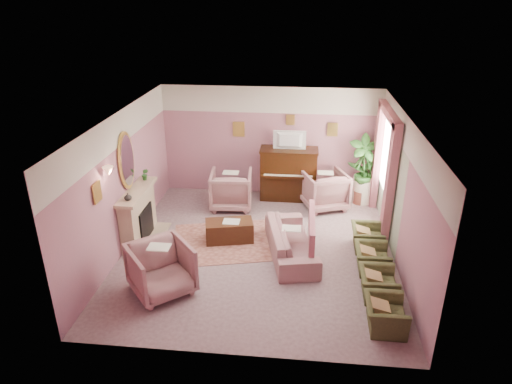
# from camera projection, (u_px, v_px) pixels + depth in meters

# --- Properties ---
(floor) EXTENTS (5.50, 6.00, 0.01)m
(floor) POSITION_uv_depth(u_px,v_px,m) (258.00, 250.00, 9.47)
(floor) COLOR slate
(floor) RESTS_ON ground
(ceiling) EXTENTS (5.50, 6.00, 0.01)m
(ceiling) POSITION_uv_depth(u_px,v_px,m) (259.00, 118.00, 8.33)
(ceiling) COLOR white
(ceiling) RESTS_ON wall_back
(wall_back) EXTENTS (5.50, 0.02, 2.80)m
(wall_back) POSITION_uv_depth(u_px,v_px,m) (270.00, 142.00, 11.63)
(wall_back) COLOR #80576D
(wall_back) RESTS_ON floor
(wall_front) EXTENTS (5.50, 0.02, 2.80)m
(wall_front) POSITION_uv_depth(u_px,v_px,m) (237.00, 276.00, 6.17)
(wall_front) COLOR #80576D
(wall_front) RESTS_ON floor
(wall_left) EXTENTS (0.02, 6.00, 2.80)m
(wall_left) POSITION_uv_depth(u_px,v_px,m) (123.00, 183.00, 9.16)
(wall_left) COLOR #80576D
(wall_left) RESTS_ON floor
(wall_right) EXTENTS (0.02, 6.00, 2.80)m
(wall_right) POSITION_uv_depth(u_px,v_px,m) (403.00, 194.00, 8.64)
(wall_right) COLOR #80576D
(wall_right) RESTS_ON floor
(picture_rail_band) EXTENTS (5.50, 0.01, 0.65)m
(picture_rail_band) POSITION_uv_depth(u_px,v_px,m) (271.00, 100.00, 11.18)
(picture_rail_band) COLOR beige
(picture_rail_band) RESTS_ON wall_back
(stripe_panel) EXTENTS (0.01, 3.00, 2.15)m
(stripe_panel) POSITION_uv_depth(u_px,v_px,m) (389.00, 184.00, 9.95)
(stripe_panel) COLOR #A1B094
(stripe_panel) RESTS_ON wall_right
(fireplace_surround) EXTENTS (0.30, 1.40, 1.10)m
(fireplace_surround) POSITION_uv_depth(u_px,v_px,m) (138.00, 216.00, 9.67)
(fireplace_surround) COLOR tan
(fireplace_surround) RESTS_ON floor
(fireplace_inset) EXTENTS (0.18, 0.72, 0.68)m
(fireplace_inset) POSITION_uv_depth(u_px,v_px,m) (143.00, 223.00, 9.72)
(fireplace_inset) COLOR black
(fireplace_inset) RESTS_ON floor
(fire_ember) EXTENTS (0.06, 0.54, 0.10)m
(fire_ember) POSITION_uv_depth(u_px,v_px,m) (146.00, 230.00, 9.79)
(fire_ember) COLOR orange
(fire_ember) RESTS_ON floor
(mantel_shelf) EXTENTS (0.40, 1.55, 0.07)m
(mantel_shelf) POSITION_uv_depth(u_px,v_px,m) (137.00, 192.00, 9.44)
(mantel_shelf) COLOR tan
(mantel_shelf) RESTS_ON fireplace_surround
(hearth) EXTENTS (0.55, 1.50, 0.02)m
(hearth) POSITION_uv_depth(u_px,v_px,m) (150.00, 239.00, 9.87)
(hearth) COLOR tan
(hearth) RESTS_ON floor
(mirror_frame) EXTENTS (0.04, 0.72, 1.20)m
(mirror_frame) POSITION_uv_depth(u_px,v_px,m) (126.00, 161.00, 9.18)
(mirror_frame) COLOR #E2C453
(mirror_frame) RESTS_ON wall_left
(mirror_glass) EXTENTS (0.01, 0.60, 1.06)m
(mirror_glass) POSITION_uv_depth(u_px,v_px,m) (128.00, 161.00, 9.17)
(mirror_glass) COLOR silver
(mirror_glass) RESTS_ON wall_left
(sconce_shade) EXTENTS (0.20, 0.20, 0.16)m
(sconce_shade) POSITION_uv_depth(u_px,v_px,m) (108.00, 171.00, 8.14)
(sconce_shade) COLOR #E1A079
(sconce_shade) RESTS_ON wall_left
(piano) EXTENTS (1.40, 0.60, 1.30)m
(piano) POSITION_uv_depth(u_px,v_px,m) (288.00, 174.00, 11.59)
(piano) COLOR black
(piano) RESTS_ON floor
(piano_keyshelf) EXTENTS (1.30, 0.12, 0.06)m
(piano_keyshelf) POSITION_uv_depth(u_px,v_px,m) (288.00, 177.00, 11.25)
(piano_keyshelf) COLOR black
(piano_keyshelf) RESTS_ON piano
(piano_keys) EXTENTS (1.20, 0.08, 0.02)m
(piano_keys) POSITION_uv_depth(u_px,v_px,m) (288.00, 176.00, 11.23)
(piano_keys) COLOR beige
(piano_keys) RESTS_ON piano
(piano_top) EXTENTS (1.45, 0.65, 0.04)m
(piano_top) POSITION_uv_depth(u_px,v_px,m) (289.00, 150.00, 11.33)
(piano_top) COLOR black
(piano_top) RESTS_ON piano
(television) EXTENTS (0.80, 0.12, 0.48)m
(television) POSITION_uv_depth(u_px,v_px,m) (289.00, 139.00, 11.16)
(television) COLOR black
(television) RESTS_ON piano
(print_back_left) EXTENTS (0.30, 0.03, 0.38)m
(print_back_left) POSITION_uv_depth(u_px,v_px,m) (239.00, 129.00, 11.54)
(print_back_left) COLOR #E2C453
(print_back_left) RESTS_ON wall_back
(print_back_right) EXTENTS (0.26, 0.03, 0.34)m
(print_back_right) POSITION_uv_depth(u_px,v_px,m) (333.00, 130.00, 11.29)
(print_back_right) COLOR #E2C453
(print_back_right) RESTS_ON wall_back
(print_back_mid) EXTENTS (0.22, 0.03, 0.26)m
(print_back_mid) POSITION_uv_depth(u_px,v_px,m) (290.00, 120.00, 11.30)
(print_back_mid) COLOR #E2C453
(print_back_mid) RESTS_ON wall_back
(print_left_wall) EXTENTS (0.03, 0.28, 0.36)m
(print_left_wall) POSITION_uv_depth(u_px,v_px,m) (97.00, 192.00, 7.94)
(print_left_wall) COLOR #E2C453
(print_left_wall) RESTS_ON wall_left
(window_blind) EXTENTS (0.03, 1.40, 1.80)m
(window_blind) POSITION_uv_depth(u_px,v_px,m) (389.00, 153.00, 9.93)
(window_blind) COLOR beige
(window_blind) RESTS_ON wall_right
(curtain_left) EXTENTS (0.16, 0.34, 2.60)m
(curtain_left) POSITION_uv_depth(u_px,v_px,m) (390.00, 186.00, 9.26)
(curtain_left) COLOR #9E5260
(curtain_left) RESTS_ON floor
(curtain_right) EXTENTS (0.16, 0.34, 2.60)m
(curtain_right) POSITION_uv_depth(u_px,v_px,m) (377.00, 156.00, 10.94)
(curtain_right) COLOR #9E5260
(curtain_right) RESTS_ON floor
(pelmet) EXTENTS (0.16, 2.20, 0.16)m
(pelmet) POSITION_uv_depth(u_px,v_px,m) (390.00, 114.00, 9.59)
(pelmet) COLOR #9E5260
(pelmet) RESTS_ON wall_right
(mantel_plant) EXTENTS (0.16, 0.16, 0.28)m
(mantel_plant) POSITION_uv_depth(u_px,v_px,m) (145.00, 174.00, 9.87)
(mantel_plant) COLOR #24561E
(mantel_plant) RESTS_ON mantel_shelf
(mantel_vase) EXTENTS (0.16, 0.16, 0.16)m
(mantel_vase) POSITION_uv_depth(u_px,v_px,m) (128.00, 197.00, 8.94)
(mantel_vase) COLOR beige
(mantel_vase) RESTS_ON mantel_shelf
(area_rug) EXTENTS (2.85, 2.34, 0.01)m
(area_rug) POSITION_uv_depth(u_px,v_px,m) (233.00, 241.00, 9.79)
(area_rug) COLOR #955B4F
(area_rug) RESTS_ON floor
(coffee_table) EXTENTS (1.09, 0.71, 0.45)m
(coffee_table) POSITION_uv_depth(u_px,v_px,m) (229.00, 231.00, 9.75)
(coffee_table) COLOR #3A1F0F
(coffee_table) RESTS_ON floor
(table_paper) EXTENTS (0.35, 0.28, 0.01)m
(table_paper) POSITION_uv_depth(u_px,v_px,m) (231.00, 221.00, 9.65)
(table_paper) COLOR silver
(table_paper) RESTS_ON coffee_table
(sofa) EXTENTS (0.69, 2.07, 0.84)m
(sofa) POSITION_uv_depth(u_px,v_px,m) (291.00, 236.00, 9.15)
(sofa) COLOR #9D7171
(sofa) RESTS_ON floor
(sofa_throw) EXTENTS (0.10, 1.57, 0.58)m
(sofa_throw) POSITION_uv_depth(u_px,v_px,m) (312.00, 229.00, 9.04)
(sofa_throw) COLOR #9E5260
(sofa_throw) RESTS_ON sofa
(floral_armchair_left) EXTENTS (0.98, 0.98, 1.02)m
(floral_armchair_left) POSITION_uv_depth(u_px,v_px,m) (231.00, 188.00, 11.16)
(floral_armchair_left) COLOR #9D7171
(floral_armchair_left) RESTS_ON floor
(floral_armchair_right) EXTENTS (0.98, 0.98, 1.02)m
(floral_armchair_right) POSITION_uv_depth(u_px,v_px,m) (325.00, 188.00, 11.15)
(floral_armchair_right) COLOR #9D7171
(floral_armchair_right) RESTS_ON floor
(floral_armchair_front) EXTENTS (0.98, 0.98, 1.02)m
(floral_armchair_front) POSITION_uv_depth(u_px,v_px,m) (161.00, 267.00, 7.97)
(floral_armchair_front) COLOR #9D7171
(floral_armchair_front) RESTS_ON floor
(olive_chair_a) EXTENTS (0.52, 0.74, 0.64)m
(olive_chair_a) POSITION_uv_depth(u_px,v_px,m) (386.00, 310.00, 7.18)
(olive_chair_a) COLOR #424826
(olive_chair_a) RESTS_ON floor
(olive_chair_b) EXTENTS (0.52, 0.74, 0.64)m
(olive_chair_b) POSITION_uv_depth(u_px,v_px,m) (378.00, 280.00, 7.92)
(olive_chair_b) COLOR #424826
(olive_chair_b) RESTS_ON floor
(olive_chair_c) EXTENTS (0.52, 0.74, 0.64)m
(olive_chair_c) POSITION_uv_depth(u_px,v_px,m) (372.00, 255.00, 8.67)
(olive_chair_c) COLOR #424826
(olive_chair_c) RESTS_ON floor
(olive_chair_d) EXTENTS (0.52, 0.74, 0.64)m
(olive_chair_d) POSITION_uv_depth(u_px,v_px,m) (367.00, 234.00, 9.42)
(olive_chair_d) COLOR #424826
(olive_chair_d) RESTS_ON floor
(side_table) EXTENTS (0.52, 0.52, 0.70)m
(side_table) POSITION_uv_depth(u_px,v_px,m) (363.00, 189.00, 11.50)
(side_table) COLOR white
(side_table) RESTS_ON floor
(side_plant_big) EXTENTS (0.30, 0.30, 0.34)m
(side_plant_big) POSITION_uv_depth(u_px,v_px,m) (365.00, 170.00, 11.29)
(side_plant_big) COLOR #24561E
(side_plant_big) RESTS_ON side_table
(side_plant_small) EXTENTS (0.16, 0.16, 0.28)m
(side_plant_small) POSITION_uv_depth(u_px,v_px,m) (370.00, 173.00, 11.20)
(side_plant_small) COLOR #24561E
(side_plant_small) RESTS_ON side_table
(palm_pot) EXTENTS (0.34, 0.34, 0.34)m
(palm_pot) POSITION_uv_depth(u_px,v_px,m) (360.00, 197.00, 11.50)
(palm_pot) COLOR brown
(palm_pot) RESTS_ON floor
(palm_plant) EXTENTS (0.76, 0.76, 1.44)m
(palm_plant) POSITION_uv_depth(u_px,v_px,m) (363.00, 164.00, 11.14)
(palm_plant) COLOR #24561E
(palm_plant) RESTS_ON palm_pot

